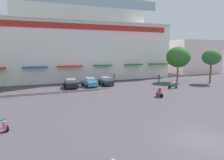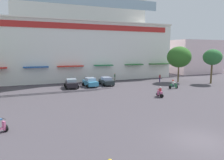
{
  "view_description": "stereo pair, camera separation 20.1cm",
  "coord_description": "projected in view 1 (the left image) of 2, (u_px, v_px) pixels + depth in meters",
  "views": [
    {
      "loc": [
        -10.87,
        -10.39,
        6.16
      ],
      "look_at": [
        -1.51,
        12.78,
        2.66
      ],
      "focal_mm": 33.2,
      "sensor_mm": 36.0,
      "label": 1
    },
    {
      "loc": [
        -10.68,
        -10.46,
        6.16
      ],
      "look_at": [
        -1.51,
        12.78,
        2.66
      ],
      "focal_mm": 33.2,
      "sensor_mm": 36.0,
      "label": 2
    }
  ],
  "objects": [
    {
      "name": "pedestrian_0",
      "position": [
        114.0,
        77.0,
        42.77
      ],
      "size": [
        0.38,
        0.38,
        1.63
      ],
      "color": "slate",
      "rests_on": "ground"
    },
    {
      "name": "plaza_tree_1",
      "position": [
        211.0,
        57.0,
        39.19
      ],
      "size": [
        3.26,
        3.55,
        6.52
      ],
      "color": "brown",
      "rests_on": "ground"
    },
    {
      "name": "flank_building_right",
      "position": [
        188.0,
        57.0,
        60.2
      ],
      "size": [
        13.71,
        11.8,
        9.13
      ],
      "color": "silver",
      "rests_on": "ground"
    },
    {
      "name": "pedestrian_1",
      "position": [
        159.0,
        77.0,
        41.54
      ],
      "size": [
        0.45,
        0.45,
        1.61
      ],
      "color": "#2C2054",
      "rests_on": "ground"
    },
    {
      "name": "parked_car_2",
      "position": [
        106.0,
        81.0,
        37.69
      ],
      "size": [
        2.36,
        4.1,
        1.48
      ],
      "color": "#222C2E",
      "rests_on": "ground"
    },
    {
      "name": "scooter_rider_4",
      "position": [
        160.0,
        93.0,
        27.99
      ],
      "size": [
        0.81,
        1.47,
        1.45
      ],
      "color": "black",
      "rests_on": "ground"
    },
    {
      "name": "plaza_tree_3",
      "position": [
        178.0,
        57.0,
        40.9
      ],
      "size": [
        4.68,
        4.64,
        7.07
      ],
      "color": "brown",
      "rests_on": "ground"
    },
    {
      "name": "colonial_building",
      "position": [
        78.0,
        33.0,
        47.0
      ],
      "size": [
        39.66,
        19.21,
        22.94
      ],
      "color": "white",
      "rests_on": "ground"
    },
    {
      "name": "ground_plane",
      "position": [
        122.0,
        100.0,
        26.36
      ],
      "size": [
        128.0,
        128.0,
        0.0
      ],
      "primitive_type": "plane",
      "color": "#49434A"
    },
    {
      "name": "parked_car_1",
      "position": [
        90.0,
        82.0,
        36.15
      ],
      "size": [
        2.44,
        3.98,
        1.56
      ],
      "color": "#3C92BC",
      "rests_on": "ground"
    },
    {
      "name": "scooter_rider_0",
      "position": [
        173.0,
        85.0,
        34.25
      ],
      "size": [
        1.47,
        0.58,
        1.5
      ],
      "color": "black",
      "rests_on": "ground"
    },
    {
      "name": "parked_car_0",
      "position": [
        71.0,
        83.0,
        34.88
      ],
      "size": [
        2.6,
        4.18,
        1.52
      ],
      "color": "black",
      "rests_on": "ground"
    }
  ]
}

